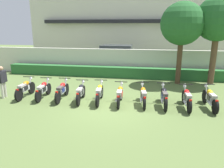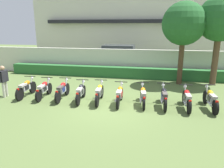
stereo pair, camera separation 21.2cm
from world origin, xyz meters
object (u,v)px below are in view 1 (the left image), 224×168
object	(u,v)px
motorcycle_in_row_6	(143,95)
motorcycle_in_row_8	(187,98)
motorcycle_in_row_5	(120,95)
motorcycle_in_row_0	(25,89)
parked_car	(118,56)
motorcycle_in_row_7	(164,96)
tree_far_side	(218,20)
motorcycle_in_row_3	(81,92)
motorcycle_in_row_2	(62,90)
tree_near_inspector	(182,24)
motorcycle_in_row_9	(210,98)
motorcycle_in_row_1	(43,90)
motorcycle_in_row_4	(100,93)
inspector_person	(2,79)

from	to	relation	value
motorcycle_in_row_6	motorcycle_in_row_8	distance (m)	1.89
motorcycle_in_row_5	motorcycle_in_row_0	bearing A→B (deg)	86.54
parked_car	motorcycle_in_row_8	world-z (taller)	parked_car
motorcycle_in_row_7	tree_far_side	bearing A→B (deg)	-37.84
motorcycle_in_row_6	tree_far_side	bearing A→B (deg)	-49.19
motorcycle_in_row_3	motorcycle_in_row_6	distance (m)	2.93
tree_far_side	motorcycle_in_row_8	distance (m)	6.04
motorcycle_in_row_2	motorcycle_in_row_3	size ratio (longest dim) A/B	1.07
parked_car	motorcycle_in_row_3	xyz separation A→B (m)	(-0.36, -9.58, -0.49)
tree_near_inspector	motorcycle_in_row_5	xyz separation A→B (m)	(-3.06, -4.31, -3.15)
motorcycle_in_row_5	motorcycle_in_row_9	size ratio (longest dim) A/B	0.95
parked_car	motorcycle_in_row_1	bearing A→B (deg)	-103.38
motorcycle_in_row_0	motorcycle_in_row_6	distance (m)	5.87
motorcycle_in_row_4	motorcycle_in_row_9	world-z (taller)	motorcycle_in_row_4
parked_car	motorcycle_in_row_7	bearing A→B (deg)	-69.41
motorcycle_in_row_4	motorcycle_in_row_8	bearing A→B (deg)	-95.90
motorcycle_in_row_3	motorcycle_in_row_1	bearing A→B (deg)	79.71
motorcycle_in_row_1	motorcycle_in_row_8	bearing A→B (deg)	-96.09
motorcycle_in_row_1	motorcycle_in_row_4	distance (m)	2.88
parked_car	motorcycle_in_row_1	world-z (taller)	parked_car
motorcycle_in_row_5	motorcycle_in_row_8	bearing A→B (deg)	-91.72
parked_car	motorcycle_in_row_8	size ratio (longest dim) A/B	2.40
tree_near_inspector	motorcycle_in_row_0	world-z (taller)	tree_near_inspector
motorcycle_in_row_7	tree_near_inspector	bearing A→B (deg)	-17.47
tree_near_inspector	motorcycle_in_row_9	xyz separation A→B (m)	(0.87, -4.16, -3.15)
motorcycle_in_row_0	motorcycle_in_row_7	bearing A→B (deg)	-93.35
parked_car	motorcycle_in_row_9	bearing A→B (deg)	-59.55
motorcycle_in_row_3	motorcycle_in_row_4	world-z (taller)	motorcycle_in_row_4
motorcycle_in_row_4	motorcycle_in_row_6	world-z (taller)	motorcycle_in_row_4
motorcycle_in_row_1	inspector_person	xyz separation A→B (m)	(-1.99, -0.26, 0.49)
motorcycle_in_row_3	motorcycle_in_row_8	distance (m)	4.81
motorcycle_in_row_1	motorcycle_in_row_2	world-z (taller)	motorcycle_in_row_2
motorcycle_in_row_7	parked_car	bearing A→B (deg)	16.94
motorcycle_in_row_3	motorcycle_in_row_5	distance (m)	1.88
motorcycle_in_row_9	inspector_person	xyz separation A→B (m)	(-9.77, -0.26, 0.49)
motorcycle_in_row_3	motorcycle_in_row_7	size ratio (longest dim) A/B	0.96
motorcycle_in_row_7	inspector_person	distance (m)	7.83
parked_car	motorcycle_in_row_3	bearing A→B (deg)	-91.65
motorcycle_in_row_0	motorcycle_in_row_3	world-z (taller)	motorcycle_in_row_0
motorcycle_in_row_8	motorcycle_in_row_3	bearing A→B (deg)	87.92
motorcycle_in_row_5	inspector_person	world-z (taller)	inspector_person
parked_car	motorcycle_in_row_6	bearing A→B (deg)	-74.37
motorcycle_in_row_8	motorcycle_in_row_5	bearing A→B (deg)	88.29
tree_near_inspector	motorcycle_in_row_1	world-z (taller)	tree_near_inspector
motorcycle_in_row_3	motorcycle_in_row_9	xyz separation A→B (m)	(5.81, 0.12, 0.00)
parked_car	motorcycle_in_row_9	distance (m)	10.92
motorcycle_in_row_4	motorcycle_in_row_9	size ratio (longest dim) A/B	1.00
motorcycle_in_row_5	motorcycle_in_row_9	bearing A→B (deg)	-89.58
tree_far_side	motorcycle_in_row_9	bearing A→B (deg)	-104.54
motorcycle_in_row_6	motorcycle_in_row_5	bearing A→B (deg)	89.04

